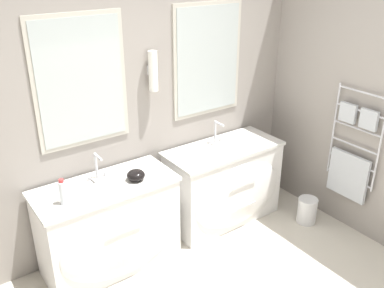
# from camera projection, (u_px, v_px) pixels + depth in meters

# --- Properties ---
(wall_back) EXTENTS (4.80, 0.16, 2.60)m
(wall_back) POSITION_uv_depth(u_px,v_px,m) (147.00, 101.00, 3.83)
(wall_back) COLOR gray
(wall_back) RESTS_ON ground_plane
(wall_right) EXTENTS (0.13, 3.48, 2.60)m
(wall_right) POSITION_uv_depth(u_px,v_px,m) (348.00, 98.00, 4.00)
(wall_right) COLOR gray
(wall_right) RESTS_ON ground_plane
(vanity_left) EXTENTS (1.17, 0.59, 0.81)m
(vanity_left) POSITION_uv_depth(u_px,v_px,m) (110.00, 227.00, 3.63)
(vanity_left) COLOR white
(vanity_left) RESTS_ON ground_plane
(vanity_right) EXTENTS (1.17, 0.59, 0.81)m
(vanity_right) POSITION_uv_depth(u_px,v_px,m) (225.00, 184.00, 4.29)
(vanity_right) COLOR white
(vanity_right) RESTS_ON ground_plane
(faucet_left) EXTENTS (0.17, 0.14, 0.23)m
(faucet_left) POSITION_uv_depth(u_px,v_px,m) (97.00, 166.00, 3.53)
(faucet_left) COLOR silver
(faucet_left) RESTS_ON vanity_left
(faucet_right) EXTENTS (0.17, 0.14, 0.23)m
(faucet_right) POSITION_uv_depth(u_px,v_px,m) (216.00, 132.00, 4.19)
(faucet_right) COLOR silver
(faucet_right) RESTS_ON vanity_right
(toiletry_bottle) EXTENTS (0.06, 0.06, 0.21)m
(toiletry_bottle) POSITION_uv_depth(u_px,v_px,m) (63.00, 192.00, 3.19)
(toiletry_bottle) COLOR silver
(toiletry_bottle) RESTS_ON vanity_left
(amenity_bowl) EXTENTS (0.15, 0.15, 0.09)m
(amenity_bowl) POSITION_uv_depth(u_px,v_px,m) (136.00, 175.00, 3.54)
(amenity_bowl) COLOR black
(amenity_bowl) RESTS_ON vanity_left
(waste_bin) EXTENTS (0.20, 0.20, 0.27)m
(waste_bin) POSITION_uv_depth(u_px,v_px,m) (307.00, 210.00, 4.35)
(waste_bin) COLOR silver
(waste_bin) RESTS_ON ground_plane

